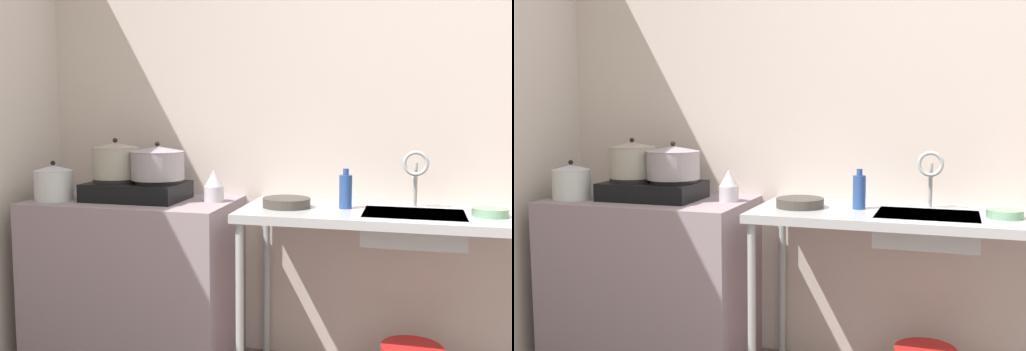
# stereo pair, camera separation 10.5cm
# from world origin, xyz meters

# --- Properties ---
(wall_back) EXTENTS (5.12, 0.10, 2.48)m
(wall_back) POSITION_xyz_m (0.00, 1.73, 1.24)
(wall_back) COLOR beige
(wall_back) RESTS_ON ground
(counter_concrete) EXTENTS (1.02, 0.57, 0.84)m
(counter_concrete) POSITION_xyz_m (-1.56, 1.39, 0.42)
(counter_concrete) COLOR gray
(counter_concrete) RESTS_ON ground
(counter_sink) EXTENTS (1.79, 0.57, 0.84)m
(counter_sink) POSITION_xyz_m (-0.07, 1.39, 0.78)
(counter_sink) COLOR #AEAEB1
(counter_sink) RESTS_ON ground
(stove) EXTENTS (0.48, 0.33, 0.11)m
(stove) POSITION_xyz_m (-1.54, 1.39, 0.89)
(stove) COLOR black
(stove) RESTS_ON counter_concrete
(pot_on_left_burner) EXTENTS (0.24, 0.24, 0.20)m
(pot_on_left_burner) POSITION_xyz_m (-1.65, 1.39, 1.04)
(pot_on_left_burner) COLOR #A09B8B
(pot_on_left_burner) RESTS_ON stove
(pot_on_right_burner) EXTENTS (0.27, 0.27, 0.19)m
(pot_on_right_burner) POSITION_xyz_m (-1.42, 1.39, 1.03)
(pot_on_right_burner) COLOR #998F96
(pot_on_right_burner) RESTS_ON stove
(pot_beside_stove) EXTENTS (0.19, 0.19, 0.20)m
(pot_beside_stove) POSITION_xyz_m (-1.93, 1.27, 0.93)
(pot_beside_stove) COLOR silver
(pot_beside_stove) RESTS_ON counter_concrete
(percolator) EXTENTS (0.10, 0.10, 0.16)m
(percolator) POSITION_xyz_m (-1.14, 1.44, 0.92)
(percolator) COLOR silver
(percolator) RESTS_ON counter_concrete
(sink_basin) EXTENTS (0.44, 0.32, 0.13)m
(sink_basin) POSITION_xyz_m (-0.18, 1.35, 0.78)
(sink_basin) COLOR #AEAEB1
(sink_basin) RESTS_ON counter_sink
(faucet) EXTENTS (0.12, 0.07, 0.27)m
(faucet) POSITION_xyz_m (-0.18, 1.50, 1.02)
(faucet) COLOR #AEAEB1
(faucet) RESTS_ON counter_sink
(frying_pan) EXTENTS (0.22, 0.22, 0.04)m
(frying_pan) POSITION_xyz_m (-0.76, 1.37, 0.86)
(frying_pan) COLOR #3E3A34
(frying_pan) RESTS_ON counter_sink
(small_bowl_on_drainboard) EXTENTS (0.15, 0.15, 0.04)m
(small_bowl_on_drainboard) POSITION_xyz_m (0.13, 1.35, 0.86)
(small_bowl_on_drainboard) COLOR gray
(small_bowl_on_drainboard) RESTS_ON counter_sink
(bottle_by_sink) EXTENTS (0.06, 0.06, 0.19)m
(bottle_by_sink) POSITION_xyz_m (-0.49, 1.40, 0.92)
(bottle_by_sink) COLOR #27468A
(bottle_by_sink) RESTS_ON counter_sink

